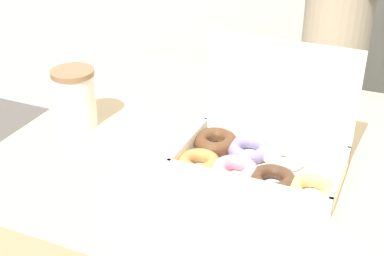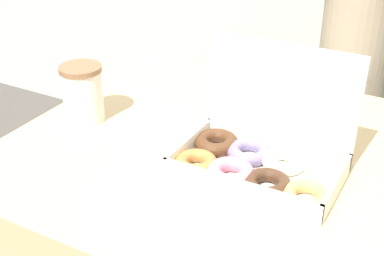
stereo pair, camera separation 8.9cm
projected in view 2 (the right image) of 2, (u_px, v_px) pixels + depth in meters
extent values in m
cube|color=white|center=(257.00, 174.00, 1.09)|extent=(0.33, 0.20, 0.01)
cube|color=white|center=(189.00, 145.00, 1.15)|extent=(0.01, 0.20, 0.04)
cube|color=white|center=(336.00, 187.00, 1.01)|extent=(0.01, 0.20, 0.04)
cube|color=white|center=(238.00, 189.00, 1.01)|extent=(0.33, 0.01, 0.04)
cube|color=white|center=(275.00, 144.00, 1.15)|extent=(0.33, 0.01, 0.04)
cube|color=white|center=(282.00, 90.00, 1.11)|extent=(0.33, 0.02, 0.20)
torus|color=#A87038|center=(196.00, 163.00, 1.10)|extent=(0.12, 0.12, 0.03)
torus|color=#4C2D19|center=(216.00, 143.00, 1.17)|extent=(0.12, 0.12, 0.03)
torus|color=pink|center=(230.00, 173.00, 1.06)|extent=(0.11, 0.11, 0.03)
torus|color=slate|center=(249.00, 152.00, 1.14)|extent=(0.09, 0.09, 0.03)
torus|color=#422819|center=(267.00, 184.00, 1.03)|extent=(0.12, 0.12, 0.03)
torus|color=silver|center=(284.00, 161.00, 1.10)|extent=(0.13, 0.13, 0.03)
torus|color=tan|center=(306.00, 196.00, 1.00)|extent=(0.09, 0.09, 0.03)
cylinder|color=silver|center=(83.00, 96.00, 1.28)|extent=(0.10, 0.10, 0.13)
cylinder|color=brown|center=(80.00, 69.00, 1.25)|extent=(0.10, 0.10, 0.01)
cylinder|color=gray|center=(340.00, 137.00, 1.72)|extent=(0.20, 0.20, 0.97)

